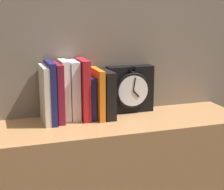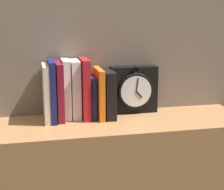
# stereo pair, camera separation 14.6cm
# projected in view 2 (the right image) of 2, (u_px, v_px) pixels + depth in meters

# --- Properties ---
(clock) EXTENTS (0.20, 0.07, 0.21)m
(clock) POSITION_uv_depth(u_px,v_px,m) (134.00, 90.00, 1.60)
(clock) COLOR black
(clock) RESTS_ON bookshelf
(book_slot0_cream) EXTENTS (0.02, 0.15, 0.23)m
(book_slot0_cream) POSITION_uv_depth(u_px,v_px,m) (46.00, 93.00, 1.48)
(book_slot0_cream) COLOR beige
(book_slot0_cream) RESTS_ON bookshelf
(book_slot1_navy) EXTENTS (0.02, 0.15, 0.24)m
(book_slot1_navy) POSITION_uv_depth(u_px,v_px,m) (52.00, 91.00, 1.48)
(book_slot1_navy) COLOR navy
(book_slot1_navy) RESTS_ON bookshelf
(book_slot2_maroon) EXTENTS (0.03, 0.14, 0.23)m
(book_slot2_maroon) POSITION_uv_depth(u_px,v_px,m) (59.00, 91.00, 1.49)
(book_slot2_maroon) COLOR maroon
(book_slot2_maroon) RESTS_ON bookshelf
(book_slot3_white) EXTENTS (0.03, 0.11, 0.24)m
(book_slot3_white) POSITION_uv_depth(u_px,v_px,m) (66.00, 89.00, 1.51)
(book_slot3_white) COLOR white
(book_slot3_white) RESTS_ON bookshelf
(book_slot4_white) EXTENTS (0.04, 0.12, 0.24)m
(book_slot4_white) POSITION_uv_depth(u_px,v_px,m) (75.00, 89.00, 1.52)
(book_slot4_white) COLOR white
(book_slot4_white) RESTS_ON bookshelf
(book_slot5_red) EXTENTS (0.03, 0.14, 0.24)m
(book_slot5_red) POSITION_uv_depth(u_px,v_px,m) (85.00, 89.00, 1.52)
(book_slot5_red) COLOR #AD1921
(book_slot5_red) RESTS_ON bookshelf
(book_slot6_navy) EXTENTS (0.02, 0.13, 0.17)m
(book_slot6_navy) POSITION_uv_depth(u_px,v_px,m) (92.00, 96.00, 1.54)
(book_slot6_navy) COLOR #1F214E
(book_slot6_navy) RESTS_ON bookshelf
(book_slot7_orange) EXTENTS (0.02, 0.15, 0.20)m
(book_slot7_orange) POSITION_uv_depth(u_px,v_px,m) (99.00, 93.00, 1.53)
(book_slot7_orange) COLOR orange
(book_slot7_orange) RESTS_ON bookshelf
(book_slot8_black) EXTENTS (0.04, 0.15, 0.19)m
(book_slot8_black) POSITION_uv_depth(u_px,v_px,m) (107.00, 94.00, 1.54)
(book_slot8_black) COLOR black
(book_slot8_black) RESTS_ON bookshelf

